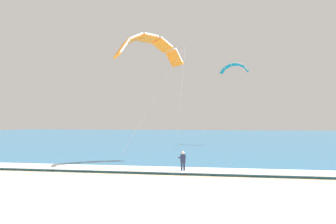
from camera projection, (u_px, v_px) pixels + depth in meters
ground_plane at (276, 221)px, 12.23m from camera, size 200.00×200.00×0.00m
sea at (229, 137)px, 81.27m from camera, size 200.00×120.00×0.20m
surf_foam at (250, 172)px, 23.12m from camera, size 200.00×2.70×0.04m
surfboard at (183, 173)px, 23.45m from camera, size 0.99×1.45×0.09m
kitesurfer at (183, 161)px, 23.50m from camera, size 0.66×0.66×1.69m
kite_primary at (149, 46)px, 27.17m from camera, size 5.99×5.82×10.24m
kite_distant at (234, 67)px, 49.32m from camera, size 4.47×1.93×1.65m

